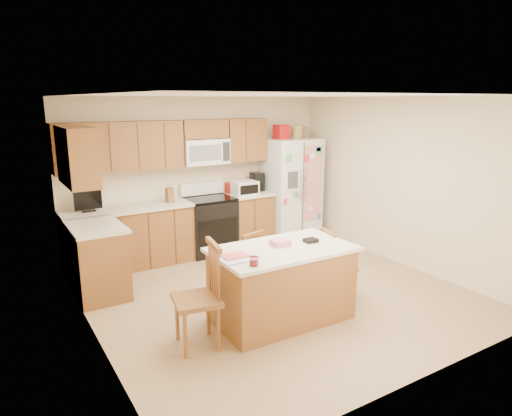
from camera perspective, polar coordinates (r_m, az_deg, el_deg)
ground at (r=6.05m, az=2.39°, el=-10.54°), size 4.50×4.50×0.00m
room_shell at (r=5.63m, az=2.53°, el=2.99°), size 4.60×4.60×2.52m
cabinetry at (r=6.89m, az=-12.80°, el=0.14°), size 3.36×1.56×2.15m
stove at (r=7.49m, az=-5.87°, el=-2.02°), size 0.76×0.65×1.13m
refrigerator at (r=8.12m, az=4.29°, el=2.46°), size 0.90×0.79×2.04m
island at (r=5.22m, az=3.24°, el=-9.38°), size 1.59×0.94×0.95m
windsor_chair_left at (r=4.69m, az=-7.11°, el=-11.17°), size 0.52×0.54×1.09m
windsor_chair_back at (r=5.76m, az=-1.30°, el=-7.31°), size 0.47×0.45×0.88m
windsor_chair_right at (r=5.85m, az=10.04°, el=-7.16°), size 0.45×0.46×0.89m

